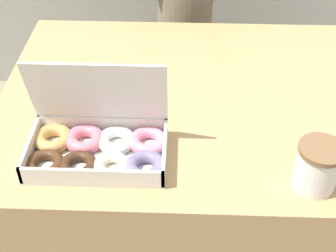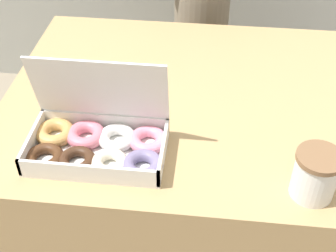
# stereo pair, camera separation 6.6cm
# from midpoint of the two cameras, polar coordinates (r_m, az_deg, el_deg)

# --- Properties ---
(ground_plane) EXTENTS (14.00, 14.00, 0.00)m
(ground_plane) POSITION_cam_midpoint_polar(r_m,az_deg,el_deg) (1.89, 0.80, -14.01)
(ground_plane) COLOR gray
(table) EXTENTS (1.10, 0.88, 0.72)m
(table) POSITION_cam_midpoint_polar(r_m,az_deg,el_deg) (1.61, 0.91, -6.55)
(table) COLOR tan
(table) RESTS_ON ground_plane
(donut_box) EXTENTS (0.38, 0.23, 0.25)m
(donut_box) POSITION_cam_midpoint_polar(r_m,az_deg,el_deg) (1.17, -10.12, -2.31)
(donut_box) COLOR white
(donut_box) RESTS_ON table
(coffee_cup) EXTENTS (0.11, 0.11, 0.12)m
(coffee_cup) POSITION_cam_midpoint_polar(r_m,az_deg,el_deg) (1.11, 16.14, -4.82)
(coffee_cup) COLOR white
(coffee_cup) RESTS_ON table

